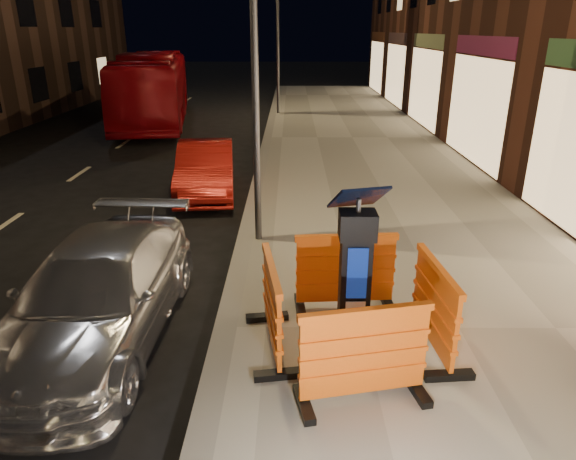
{
  "coord_description": "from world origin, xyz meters",
  "views": [
    {
      "loc": [
        0.84,
        -5.68,
        3.72
      ],
      "look_at": [
        0.8,
        1.0,
        1.1
      ],
      "focal_mm": 32.0,
      "sensor_mm": 36.0,
      "label": 1
    }
  ],
  "objects_px": {
    "parking_kiosk": "(355,275)",
    "barrier_bldgside": "(435,308)",
    "barrier_front": "(364,356)",
    "bus_doubledecker": "(157,123)",
    "barrier_back": "(345,272)",
    "car_silver": "(105,336)",
    "car_red": "(207,193)",
    "barrier_kerbside": "(272,307)"
  },
  "relations": [
    {
      "from": "barrier_front",
      "to": "barrier_back",
      "type": "height_order",
      "value": "same"
    },
    {
      "from": "barrier_kerbside",
      "to": "car_silver",
      "type": "distance_m",
      "value": 2.35
    },
    {
      "from": "parking_kiosk",
      "to": "barrier_bldgside",
      "type": "distance_m",
      "value": 1.04
    },
    {
      "from": "car_silver",
      "to": "bus_doubledecker",
      "type": "height_order",
      "value": "bus_doubledecker"
    },
    {
      "from": "barrier_front",
      "to": "barrier_kerbside",
      "type": "height_order",
      "value": "same"
    },
    {
      "from": "barrier_back",
      "to": "barrier_bldgside",
      "type": "height_order",
      "value": "same"
    },
    {
      "from": "bus_doubledecker",
      "to": "car_silver",
      "type": "bearing_deg",
      "value": -87.7
    },
    {
      "from": "parking_kiosk",
      "to": "bus_doubledecker",
      "type": "bearing_deg",
      "value": 104.44
    },
    {
      "from": "car_silver",
      "to": "bus_doubledecker",
      "type": "bearing_deg",
      "value": 103.33
    },
    {
      "from": "barrier_kerbside",
      "to": "barrier_bldgside",
      "type": "relative_size",
      "value": 1.0
    },
    {
      "from": "barrier_front",
      "to": "barrier_kerbside",
      "type": "relative_size",
      "value": 1.0
    },
    {
      "from": "barrier_back",
      "to": "car_silver",
      "type": "height_order",
      "value": "barrier_back"
    },
    {
      "from": "car_red",
      "to": "bus_doubledecker",
      "type": "distance_m",
      "value": 10.7
    },
    {
      "from": "barrier_bldgside",
      "to": "bus_doubledecker",
      "type": "bearing_deg",
      "value": 19.22
    },
    {
      "from": "parking_kiosk",
      "to": "barrier_kerbside",
      "type": "height_order",
      "value": "parking_kiosk"
    },
    {
      "from": "parking_kiosk",
      "to": "barrier_kerbside",
      "type": "bearing_deg",
      "value": 173.25
    },
    {
      "from": "barrier_front",
      "to": "car_silver",
      "type": "relative_size",
      "value": 0.32
    },
    {
      "from": "car_silver",
      "to": "car_red",
      "type": "bearing_deg",
      "value": 88.24
    },
    {
      "from": "parking_kiosk",
      "to": "barrier_bldgside",
      "type": "bearing_deg",
      "value": -6.75
    },
    {
      "from": "car_red",
      "to": "car_silver",
      "type": "bearing_deg",
      "value": -99.93
    },
    {
      "from": "parking_kiosk",
      "to": "barrier_kerbside",
      "type": "distance_m",
      "value": 1.04
    },
    {
      "from": "car_red",
      "to": "barrier_bldgside",
      "type": "bearing_deg",
      "value": -67.22
    },
    {
      "from": "barrier_bldgside",
      "to": "bus_doubledecker",
      "type": "xyz_separation_m",
      "value": [
        -7.43,
        16.71,
        -0.69
      ]
    },
    {
      "from": "barrier_back",
      "to": "car_silver",
      "type": "bearing_deg",
      "value": -174.43
    },
    {
      "from": "barrier_front",
      "to": "bus_doubledecker",
      "type": "distance_m",
      "value": 18.82
    },
    {
      "from": "parking_kiosk",
      "to": "barrier_kerbside",
      "type": "xyz_separation_m",
      "value": [
        -0.95,
        0.0,
        -0.43
      ]
    },
    {
      "from": "barrier_back",
      "to": "barrier_kerbside",
      "type": "relative_size",
      "value": 1.0
    },
    {
      "from": "parking_kiosk",
      "to": "car_silver",
      "type": "xyz_separation_m",
      "value": [
        -3.16,
        0.43,
        -1.11
      ]
    },
    {
      "from": "car_silver",
      "to": "bus_doubledecker",
      "type": "distance_m",
      "value": 16.61
    },
    {
      "from": "barrier_bldgside",
      "to": "car_silver",
      "type": "bearing_deg",
      "value": 79.25
    },
    {
      "from": "car_red",
      "to": "bus_doubledecker",
      "type": "xyz_separation_m",
      "value": [
        -3.71,
        10.04,
        0.0
      ]
    },
    {
      "from": "barrier_kerbside",
      "to": "car_silver",
      "type": "relative_size",
      "value": 0.32
    },
    {
      "from": "barrier_kerbside",
      "to": "car_silver",
      "type": "xyz_separation_m",
      "value": [
        -2.21,
        0.43,
        -0.69
      ]
    },
    {
      "from": "parking_kiosk",
      "to": "barrier_kerbside",
      "type": "relative_size",
      "value": 1.4
    },
    {
      "from": "parking_kiosk",
      "to": "barrier_front",
      "type": "bearing_deg",
      "value": -96.75
    },
    {
      "from": "barrier_front",
      "to": "barrier_bldgside",
      "type": "height_order",
      "value": "same"
    },
    {
      "from": "barrier_bldgside",
      "to": "car_red",
      "type": "distance_m",
      "value": 7.66
    },
    {
      "from": "barrier_bldgside",
      "to": "barrier_back",
      "type": "bearing_deg",
      "value": 40.25
    },
    {
      "from": "barrier_bldgside",
      "to": "car_red",
      "type": "xyz_separation_m",
      "value": [
        -3.72,
        6.67,
        -0.69
      ]
    },
    {
      "from": "barrier_front",
      "to": "bus_doubledecker",
      "type": "bearing_deg",
      "value": 98.4
    },
    {
      "from": "barrier_kerbside",
      "to": "barrier_bldgside",
      "type": "distance_m",
      "value": 1.9
    },
    {
      "from": "car_red",
      "to": "bus_doubledecker",
      "type": "relative_size",
      "value": 0.36
    }
  ]
}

